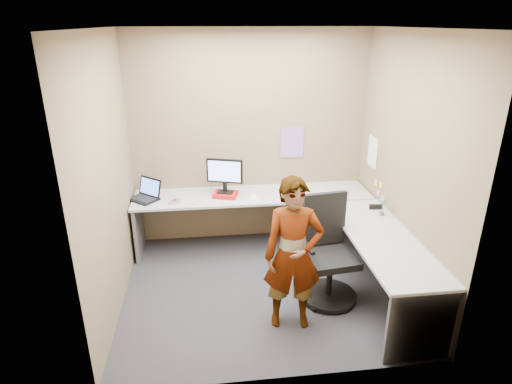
{
  "coord_description": "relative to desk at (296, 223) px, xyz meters",
  "views": [
    {
      "loc": [
        -0.56,
        -3.98,
        2.75
      ],
      "look_at": [
        -0.04,
        0.25,
        1.05
      ],
      "focal_mm": 30.0,
      "sensor_mm": 36.0,
      "label": 1
    }
  ],
  "objects": [
    {
      "name": "person",
      "position": [
        -0.24,
        -0.99,
        0.16
      ],
      "size": [
        0.58,
        0.41,
        1.5
      ],
      "primitive_type": "imported",
      "rotation": [
        0.0,
        0.0,
        -0.1
      ],
      "color": "#999399",
      "rests_on": "ground"
    },
    {
      "name": "ceiling",
      "position": [
        -0.44,
        -0.39,
        2.11
      ],
      "size": [
        3.0,
        3.0,
        0.0
      ],
      "primitive_type": "plane",
      "rotation": [
        3.14,
        0.0,
        0.0
      ],
      "color": "white",
      "rests_on": "wall_back"
    },
    {
      "name": "monitor",
      "position": [
        -0.78,
        0.56,
        0.45
      ],
      "size": [
        0.44,
        0.19,
        0.43
      ],
      "rotation": [
        0.0,
        0.0,
        -0.3
      ],
      "color": "black",
      "rests_on": "paper_ream"
    },
    {
      "name": "office_chair",
      "position": [
        0.22,
        -0.6,
        -0.13
      ],
      "size": [
        0.6,
        0.59,
        1.11
      ],
      "rotation": [
        0.0,
        0.0,
        0.13
      ],
      "color": "black",
      "rests_on": "ground"
    },
    {
      "name": "calendar_white",
      "position": [
        1.05,
        0.51,
        0.66
      ],
      "size": [
        0.01,
        0.28,
        0.38
      ],
      "primitive_type": "cube",
      "color": "white",
      "rests_on": "wall_right"
    },
    {
      "name": "wall_back",
      "position": [
        -0.44,
        0.91,
        0.76
      ],
      "size": [
        3.0,
        0.0,
        3.0
      ],
      "primitive_type": "plane",
      "rotation": [
        1.57,
        0.0,
        0.0
      ],
      "color": "brown",
      "rests_on": "ground"
    },
    {
      "name": "sticky_note_b",
      "position": [
        1.05,
        0.21,
        0.23
      ],
      "size": [
        0.01,
        0.07,
        0.07
      ],
      "primitive_type": "cube",
      "color": "pink",
      "rests_on": "wall_right"
    },
    {
      "name": "origami",
      "position": [
        -0.44,
        0.47,
        0.17
      ],
      "size": [
        0.1,
        0.1,
        0.06
      ],
      "primitive_type": "cone",
      "color": "white",
      "rests_on": "desk"
    },
    {
      "name": "flower",
      "position": [
        0.93,
        -0.2,
        0.28
      ],
      "size": [
        0.07,
        0.07,
        0.22
      ],
      "color": "brown",
      "rests_on": "desk"
    },
    {
      "name": "wall_right",
      "position": [
        1.06,
        -0.39,
        0.76
      ],
      "size": [
        0.0,
        2.7,
        2.7
      ],
      "primitive_type": "plane",
      "rotation": [
        1.57,
        0.0,
        -1.57
      ],
      "color": "brown",
      "rests_on": "ground"
    },
    {
      "name": "stapler",
      "position": [
        0.93,
        -0.04,
        0.17
      ],
      "size": [
        0.15,
        0.06,
        0.05
      ],
      "primitive_type": "cube",
      "rotation": [
        0.0,
        0.0,
        -0.11
      ],
      "color": "black",
      "rests_on": "desk"
    },
    {
      "name": "trackball_mouse",
      "position": [
        -1.39,
        0.41,
        0.17
      ],
      "size": [
        0.12,
        0.08,
        0.07
      ],
      "color": "#B7B7BC",
      "rests_on": "desk"
    },
    {
      "name": "desk",
      "position": [
        0.0,
        0.0,
        0.0
      ],
      "size": [
        2.98,
        2.58,
        0.73
      ],
      "color": "#A6A6A6",
      "rests_on": "ground"
    },
    {
      "name": "laptop",
      "position": [
        -1.74,
        0.61,
        0.2
      ],
      "size": [
        0.45,
        0.44,
        0.25
      ],
      "rotation": [
        0.0,
        0.0,
        -0.72
      ],
      "color": "black",
      "rests_on": "desk"
    },
    {
      "name": "sticky_note_d",
      "position": [
        1.05,
        0.31,
        0.33
      ],
      "size": [
        0.01,
        0.07,
        0.07
      ],
      "primitive_type": "cube",
      "color": "#F2E059",
      "rests_on": "wall_right"
    },
    {
      "name": "sticky_note_a",
      "position": [
        1.05,
        0.16,
        0.36
      ],
      "size": [
        0.01,
        0.07,
        0.07
      ],
      "primitive_type": "cube",
      "color": "#F2E059",
      "rests_on": "wall_right"
    },
    {
      "name": "paper_ream",
      "position": [
        -0.78,
        0.55,
        0.17
      ],
      "size": [
        0.33,
        0.28,
        0.06
      ],
      "primitive_type": "cube",
      "rotation": [
        0.0,
        0.0,
        -0.3
      ],
      "color": "red",
      "rests_on": "desk"
    },
    {
      "name": "calendar_purple",
      "position": [
        0.11,
        0.9,
        0.71
      ],
      "size": [
        0.3,
        0.01,
        0.4
      ],
      "primitive_type": "cube",
      "color": "#846BB7",
      "rests_on": "wall_back"
    },
    {
      "name": "wall_left",
      "position": [
        -1.94,
        -0.39,
        0.76
      ],
      "size": [
        0.0,
        2.7,
        2.7
      ],
      "primitive_type": "plane",
      "rotation": [
        1.57,
        0.0,
        1.57
      ],
      "color": "brown",
      "rests_on": "ground"
    },
    {
      "name": "sticky_note_c",
      "position": [
        1.05,
        0.09,
        0.21
      ],
      "size": [
        0.01,
        0.07,
        0.07
      ],
      "primitive_type": "cube",
      "color": "pink",
      "rests_on": "wall_right"
    },
    {
      "name": "ground",
      "position": [
        -0.44,
        -0.39,
        -0.59
      ],
      "size": [
        3.0,
        3.0,
        0.0
      ],
      "primitive_type": "plane",
      "color": "#25252A",
      "rests_on": "ground"
    }
  ]
}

